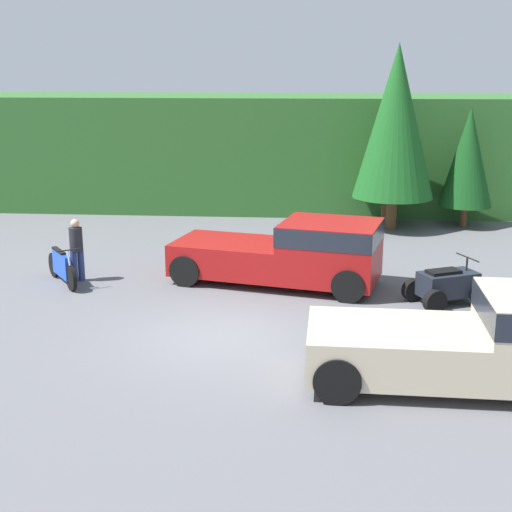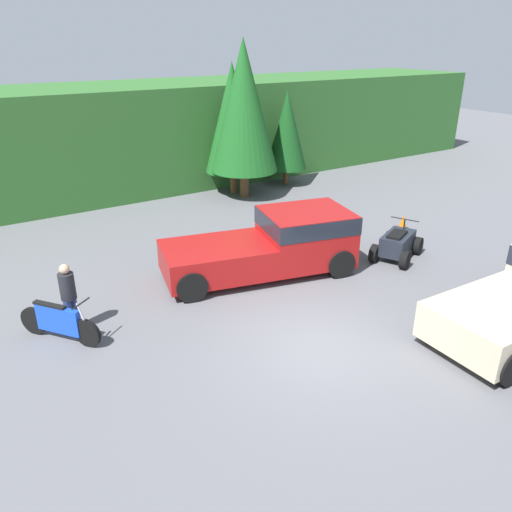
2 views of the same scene
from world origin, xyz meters
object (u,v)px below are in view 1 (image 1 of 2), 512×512
(quad_atv, at_px, (447,286))
(dirt_bike, at_px, (62,267))
(rider_person, at_px, (76,248))
(pickup_truck_second, at_px, (498,338))
(pickup_truck_red, at_px, (295,251))

(quad_atv, bearing_deg, dirt_bike, 150.37)
(dirt_bike, distance_m, rider_person, 0.67)
(pickup_truck_second, xyz_separation_m, dirt_bike, (-10.44, 5.84, -0.51))
(quad_atv, distance_m, rider_person, 10.15)
(pickup_truck_second, height_order, quad_atv, pickup_truck_second)
(pickup_truck_red, height_order, dirt_bike, pickup_truck_red)
(quad_atv, xyz_separation_m, rider_person, (-10.07, 1.21, 0.51))
(dirt_bike, bearing_deg, rider_person, 90.28)
(dirt_bike, height_order, quad_atv, quad_atv)
(pickup_truck_second, bearing_deg, pickup_truck_red, 124.12)
(quad_atv, relative_size, rider_person, 1.28)
(pickup_truck_red, relative_size, dirt_bike, 3.20)
(quad_atv, height_order, rider_person, rider_person)
(pickup_truck_red, bearing_deg, dirt_bike, -163.54)
(dirt_bike, relative_size, quad_atv, 0.82)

